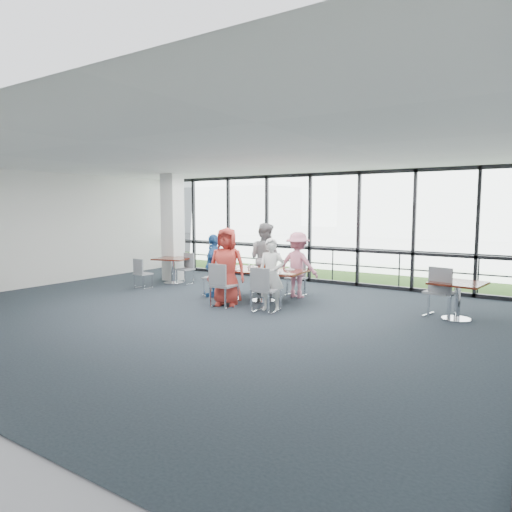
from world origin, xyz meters
The scene contains 40 objects.
floor centered at (0.00, 0.00, -0.01)m, with size 12.00×10.00×0.02m, color #1D242C.
ceiling centered at (0.00, 0.00, 3.20)m, with size 12.00×10.00×0.04m, color white.
wall_left centered at (-6.00, 0.00, 1.60)m, with size 0.10×10.00×3.20m, color silver.
curtain_wall_back centered at (0.00, 5.00, 1.60)m, with size 12.00×0.10×3.20m, color white.
structural_column centered at (-3.60, 3.00, 1.60)m, with size 0.50×0.50×3.20m, color white.
apron centered at (0.00, 10.00, -0.02)m, with size 80.00×70.00×0.02m, color slate.
grass_strip centered at (0.00, 8.00, 0.01)m, with size 80.00×5.00×0.01m, color #2E541B.
hangar_aux centered at (-18.00, 28.00, 2.00)m, with size 10.00×6.00×4.00m, color silver.
guard_rail centered at (0.00, 5.60, 0.50)m, with size 0.06×0.06×12.00m, color #2D2D33.
main_table centered at (0.40, 1.77, 0.63)m, with size 2.03×1.24×0.75m.
side_table_left centered at (-3.16, 2.52, 0.64)m, with size 1.13×1.13×0.75m.
side_table_right centered at (4.54, 2.34, 0.64)m, with size 1.05×1.05×0.75m.
diner_near_left centered at (-0.06, 0.97, 0.88)m, with size 0.86×0.56×1.75m, color #B6332A.
diner_near_right centered at (1.05, 1.07, 0.78)m, with size 0.57×0.41×1.55m, color white.
diner_far_left centered at (-0.09, 2.63, 0.91)m, with size 0.88×0.54×1.81m, color gray.
diner_far_right centered at (0.85, 2.65, 0.80)m, with size 1.04×0.54×1.61m, color pink.
diner_end centered at (-0.95, 1.64, 0.77)m, with size 0.91×0.49×1.55m, color #27599C.
chair_main_nl centered at (-0.01, 0.79, 0.48)m, with size 0.46×0.46×0.95m, color gray, non-canonical shape.
chair_main_nr centered at (1.04, 0.88, 0.46)m, with size 0.45×0.45×0.93m, color gray, non-canonical shape.
chair_main_fl centered at (-0.19, 2.66, 0.42)m, with size 0.41×0.41×0.84m, color gray, non-canonical shape.
chair_main_fr centered at (0.71, 2.83, 0.44)m, with size 0.43×0.43×0.89m, color gray, non-canonical shape.
chair_main_end centered at (-1.03, 1.72, 0.45)m, with size 0.44×0.44×0.90m, color gray, non-canonical shape.
chair_spare_la centered at (-3.26, 1.45, 0.40)m, with size 0.39×0.39×0.80m, color gray, non-canonical shape.
chair_spare_lb centered at (-2.78, 2.61, 0.43)m, with size 0.42×0.42×0.87m, color gray, non-canonical shape.
chair_spare_r centered at (4.19, 2.39, 0.50)m, with size 0.49×0.49×1.01m, color gray, non-canonical shape.
plate_nl centered at (-0.14, 1.42, 0.76)m, with size 0.26×0.26×0.01m, color white.
plate_nr centered at (1.06, 1.43, 0.76)m, with size 0.26×0.26×0.01m, color white.
plate_fl centered at (-0.07, 2.04, 0.76)m, with size 0.26×0.26×0.01m, color white.
plate_fr centered at (0.91, 2.12, 0.76)m, with size 0.24×0.24×0.01m, color white.
plate_end centered at (-0.39, 1.64, 0.76)m, with size 0.25×0.25×0.01m, color white.
tumbler_a centered at (0.18, 1.52, 0.82)m, with size 0.07×0.07×0.13m, color white.
tumbler_b centered at (0.74, 1.60, 0.82)m, with size 0.07×0.07×0.13m, color white.
tumbler_c centered at (0.40, 2.00, 0.83)m, with size 0.08×0.08×0.15m, color white.
tumbler_d centered at (-0.25, 1.52, 0.82)m, with size 0.07×0.07×0.13m, color white.
menu_a centered at (0.33, 1.27, 0.75)m, with size 0.31×0.21×0.00m, color white.
menu_b centered at (1.22, 1.49, 0.75)m, with size 0.28×0.20×0.00m, color white.
menu_c centered at (0.51, 2.20, 0.75)m, with size 0.33×0.23×0.00m, color white.
condiment_caddy centered at (0.39, 1.85, 0.77)m, with size 0.10×0.07×0.04m, color black.
ketchup_bottle centered at (0.37, 1.87, 0.84)m, with size 0.06×0.06×0.18m, color #A42506.
green_bottle centered at (0.54, 1.85, 0.85)m, with size 0.05×0.05×0.20m, color #267B2B.
Camera 1 is at (6.04, -7.16, 2.18)m, focal length 32.00 mm.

